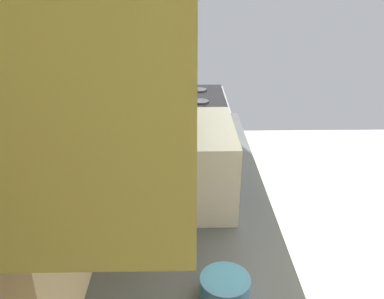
{
  "coord_description": "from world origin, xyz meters",
  "views": [
    {
      "loc": [
        -1.58,
        1.4,
        1.8
      ],
      "look_at": [
        -0.65,
        1.38,
        1.38
      ],
      "focal_mm": 37.17,
      "sensor_mm": 36.0,
      "label": 1
    }
  ],
  "objects": [
    {
      "name": "bowl",
      "position": [
        -0.69,
        1.28,
        0.96
      ],
      "size": [
        0.15,
        0.15,
        0.07
      ],
      "color": "#4C8CBF",
      "rests_on": "counter_run"
    },
    {
      "name": "microwave",
      "position": [
        -0.11,
        1.4,
        1.08
      ],
      "size": [
        0.48,
        0.41,
        0.32
      ],
      "color": "white",
      "rests_on": "counter_run"
    },
    {
      "name": "oven_range",
      "position": [
        1.28,
        1.39,
        0.47
      ],
      "size": [
        0.68,
        0.63,
        1.1
      ],
      "color": "#B7BABF",
      "rests_on": "ground_plane"
    },
    {
      "name": "wall_back",
      "position": [
        0.0,
        1.76,
        1.29
      ],
      "size": [
        3.78,
        0.12,
        2.57
      ],
      "primitive_type": "cube",
      "color": "beige",
      "rests_on": "ground_plane"
    },
    {
      "name": "kettle",
      "position": [
        0.59,
        1.28,
        0.99
      ],
      "size": [
        0.2,
        0.15,
        0.16
      ],
      "color": "black",
      "rests_on": "counter_run"
    }
  ]
}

